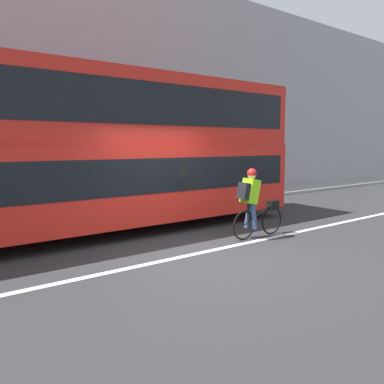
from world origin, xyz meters
TOP-DOWN VIEW (x-y plane):
  - ground_plane at (0.00, 0.00)m, footprint 80.00×80.00m
  - road_center_line at (0.00, -0.06)m, footprint 50.00×0.14m
  - sidewalk_curb at (0.00, 5.52)m, footprint 60.00×2.15m
  - building_facade at (0.00, 6.74)m, footprint 60.00×0.30m
  - bus at (-1.08, 2.69)m, footprint 10.77×2.48m
  - cyclist_on_bike at (1.75, 0.18)m, footprint 1.55×0.32m
  - trash_bin at (5.83, 5.41)m, footprint 0.50×0.50m
  - street_sign_post at (4.83, 5.41)m, footprint 0.36×0.09m

SIDE VIEW (x-z plane):
  - ground_plane at x=0.00m, z-range 0.00..0.00m
  - road_center_line at x=0.00m, z-range 0.00..0.01m
  - sidewalk_curb at x=0.00m, z-range 0.00..0.12m
  - trash_bin at x=5.83m, z-range 0.12..0.93m
  - cyclist_on_bike at x=1.75m, z-range 0.07..1.65m
  - street_sign_post at x=4.83m, z-range 0.26..2.65m
  - bus at x=-1.08m, z-range 0.21..3.93m
  - building_facade at x=0.00m, z-range 0.00..8.25m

